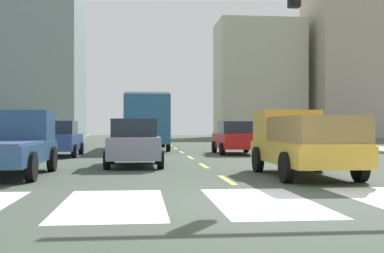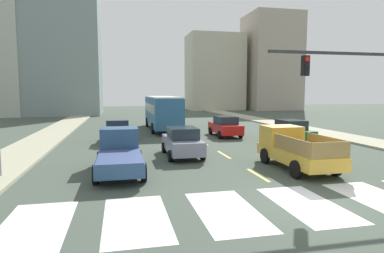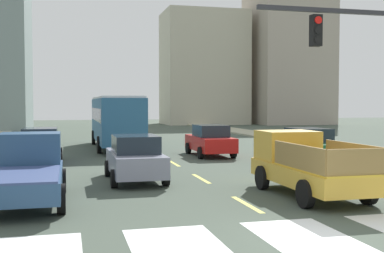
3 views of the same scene
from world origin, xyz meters
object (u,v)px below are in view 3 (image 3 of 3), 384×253
pickup_dark (28,170)px  sedan_near_right (135,158)px  sedan_near_left (210,140)px  sedan_mid (307,146)px  pickup_stakebed (304,165)px  sedan_far (40,146)px  city_bus (116,118)px

pickup_dark → sedan_near_right: 4.65m
sedan_near_left → sedan_near_right: (-5.20, -7.83, 0.00)m
pickup_dark → sedan_near_right: pickup_dark is taller
pickup_dark → sedan_mid: 13.85m
pickup_stakebed → sedan_near_right: (-4.90, 3.93, -0.08)m
pickup_dark → sedan_far: size_ratio=1.18×
sedan_mid → sedan_near_right: size_ratio=1.00×
pickup_dark → sedan_near_left: size_ratio=1.18×
sedan_near_right → sedan_far: bearing=117.3°
sedan_near_left → city_bus: bearing=130.4°
city_bus → sedan_mid: size_ratio=2.45×
city_bus → sedan_near_left: city_bus is taller
pickup_dark → sedan_near_left: (8.79, 10.78, -0.06)m
city_bus → sedan_near_left: 7.58m
sedan_near_right → sedan_far: 7.53m
pickup_dark → sedan_mid: size_ratio=1.18×
sedan_far → pickup_stakebed: bearing=-49.8°
pickup_stakebed → sedan_far: 13.57m
pickup_stakebed → sedan_mid: 8.21m
sedan_near_left → sedan_mid: 5.74m
city_bus → sedan_near_right: (-0.58, -13.73, -1.09)m
pickup_stakebed → sedan_far: size_ratio=1.18×
sedan_near_right → sedan_far: (-3.72, 6.54, 0.00)m
pickup_stakebed → sedan_near_left: bearing=88.6°
sedan_near_right → sedan_far: size_ratio=1.00×
pickup_dark → sedan_near_right: (3.59, 2.95, -0.06)m
sedan_near_right → sedan_far: same height
pickup_stakebed → city_bus: (-4.32, 17.67, 1.02)m
sedan_near_right → sedan_near_left: bearing=54.1°
city_bus → sedan_mid: city_bus is taller
pickup_dark → sedan_near_right: size_ratio=1.18×
pickup_dark → sedan_far: (-0.13, 9.50, -0.06)m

